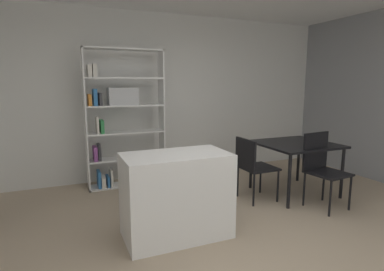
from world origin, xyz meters
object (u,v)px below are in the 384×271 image
dining_chair_island_side (252,163)px  dining_chair_near (321,164)px  dining_table (296,148)px  open_bookshelf (119,117)px  kitchen_island (176,195)px

dining_chair_island_side → dining_chair_near: size_ratio=0.90×
dining_table → dining_chair_near: 0.52m
open_bookshelf → dining_chair_near: open_bookshelf is taller
dining_chair_island_side → kitchen_island: bearing=112.2°
dining_table → dining_chair_near: size_ratio=1.08×
dining_chair_island_side → dining_chair_near: 0.89m
open_bookshelf → dining_chair_island_side: open_bookshelf is taller
dining_table → dining_chair_island_side: 0.76m
kitchen_island → dining_chair_island_side: size_ratio=1.25×
kitchen_island → dining_table: 2.13m
kitchen_island → dining_table: size_ratio=1.04×
dining_table → dining_chair_near: bearing=-91.4°
dining_chair_near → dining_chair_island_side: bearing=138.6°
open_bookshelf → dining_chair_island_side: size_ratio=2.43×
dining_chair_near → open_bookshelf: bearing=134.5°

